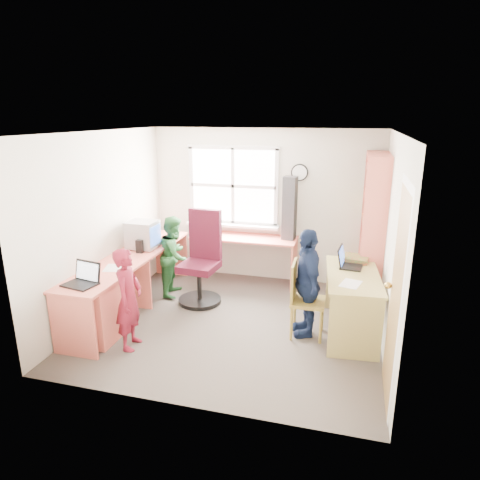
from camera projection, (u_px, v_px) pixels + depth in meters
The scene contains 19 objects.
room at pixel (238, 230), 5.27m from camera, with size 3.64×3.44×2.44m.
l_desk at pixel (131, 288), 5.46m from camera, with size 2.38×2.95×0.75m.
right_desk at pixel (352, 290), 5.16m from camera, with size 0.72×1.37×0.76m.
bookshelf at pixel (372, 234), 5.93m from camera, with size 0.30×1.02×2.10m.
swivel_chair at pixel (202, 263), 6.07m from camera, with size 0.66×0.66×1.31m.
wooden_chair at pixel (302, 296), 5.11m from camera, with size 0.41×0.41×0.93m.
crt_monitor at pixel (143, 235), 6.08m from camera, with size 0.41×0.36×0.39m.
laptop_left at pixel (83, 279), 4.82m from camera, with size 0.41×0.36×0.25m.
laptop_right at pixel (347, 262), 5.36m from camera, with size 0.33×0.39×0.24m.
speaker_a at pixel (140, 246), 5.91m from camera, with size 0.10×0.10×0.18m.
speaker_b at pixel (155, 234), 6.51m from camera, with size 0.10×0.10×0.18m.
cd_tower at pixel (290, 208), 6.45m from camera, with size 0.21×0.20×0.96m.
game_box at pixel (356, 259), 5.55m from camera, with size 0.34×0.34×0.06m.
paper_a at pixel (113, 268), 5.34m from camera, with size 0.28×0.34×0.00m.
paper_b at pixel (351, 284), 4.80m from camera, with size 0.27×0.33×0.00m.
potted_plant at pixel (215, 226), 6.78m from camera, with size 0.16×0.13×0.30m, color #30742E.
person_red at pixel (129, 299), 4.82m from camera, with size 0.43×0.28×1.19m, color maroon.
person_green at pixel (175, 256), 6.29m from camera, with size 0.58×0.45×1.19m, color #296831.
person_navy at pixel (307, 283), 5.10m from camera, with size 0.78×0.32×1.33m, color #142041.
Camera 1 is at (1.36, -4.81, 2.60)m, focal length 32.00 mm.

